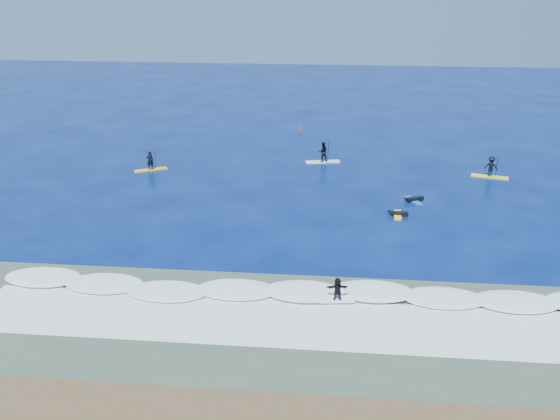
# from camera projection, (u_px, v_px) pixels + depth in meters

# --- Properties ---
(ground) EXTENTS (160.00, 160.00, 0.00)m
(ground) POSITION_uv_depth(u_px,v_px,m) (299.00, 228.00, 45.66)
(ground) COLOR #03114A
(ground) RESTS_ON ground
(shallow_water) EXTENTS (90.00, 13.00, 0.01)m
(shallow_water) POSITION_uv_depth(u_px,v_px,m) (280.00, 332.00, 32.70)
(shallow_water) COLOR #384C3D
(shallow_water) RESTS_ON ground
(breaking_wave) EXTENTS (40.00, 6.00, 0.30)m
(breaking_wave) POSITION_uv_depth(u_px,v_px,m) (287.00, 295.00, 36.40)
(breaking_wave) COLOR white
(breaking_wave) RESTS_ON ground
(whitewater) EXTENTS (34.00, 5.00, 0.02)m
(whitewater) POSITION_uv_depth(u_px,v_px,m) (282.00, 322.00, 33.63)
(whitewater) COLOR silver
(whitewater) RESTS_ON ground
(sup_paddler_left) EXTENTS (3.05, 2.13, 2.15)m
(sup_paddler_left) POSITION_uv_depth(u_px,v_px,m) (150.00, 163.00, 58.12)
(sup_paddler_left) COLOR gold
(sup_paddler_left) RESTS_ON ground
(sup_paddler_center) EXTENTS (3.44, 1.55, 2.35)m
(sup_paddler_center) POSITION_uv_depth(u_px,v_px,m) (323.00, 154.00, 60.40)
(sup_paddler_center) COLOR silver
(sup_paddler_center) RESTS_ON ground
(sup_paddler_right) EXTENTS (3.33, 1.59, 2.27)m
(sup_paddler_right) POSITION_uv_depth(u_px,v_px,m) (491.00, 168.00, 56.12)
(sup_paddler_right) COLOR yellow
(sup_paddler_right) RESTS_ON ground
(prone_paddler_near) EXTENTS (1.60, 2.03, 0.42)m
(prone_paddler_near) POSITION_uv_depth(u_px,v_px,m) (398.00, 214.00, 47.81)
(prone_paddler_near) COLOR yellow
(prone_paddler_near) RESTS_ON ground
(prone_paddler_far) EXTENTS (1.65, 2.20, 0.45)m
(prone_paddler_far) POSITION_uv_depth(u_px,v_px,m) (414.00, 200.00, 50.68)
(prone_paddler_far) COLOR #1758B2
(prone_paddler_far) RESTS_ON ground
(wave_surfer) EXTENTS (2.06, 0.80, 1.45)m
(wave_surfer) POSITION_uv_depth(u_px,v_px,m) (337.00, 290.00, 35.19)
(wave_surfer) COLOR white
(wave_surfer) RESTS_ON breaking_wave
(marker_buoy) EXTENTS (0.25, 0.25, 0.60)m
(marker_buoy) POSITION_uv_depth(u_px,v_px,m) (299.00, 130.00, 71.63)
(marker_buoy) COLOR red
(marker_buoy) RESTS_ON ground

